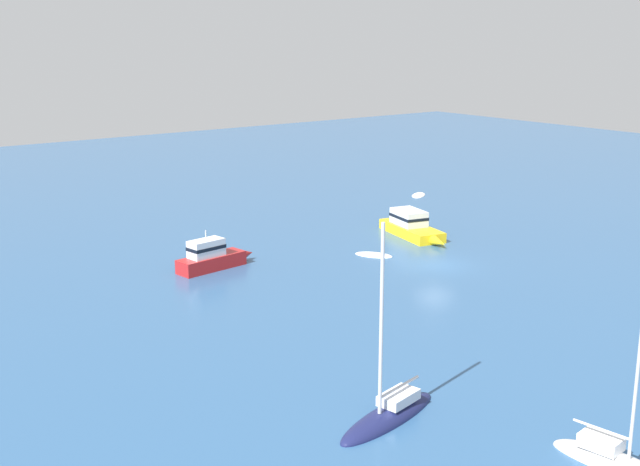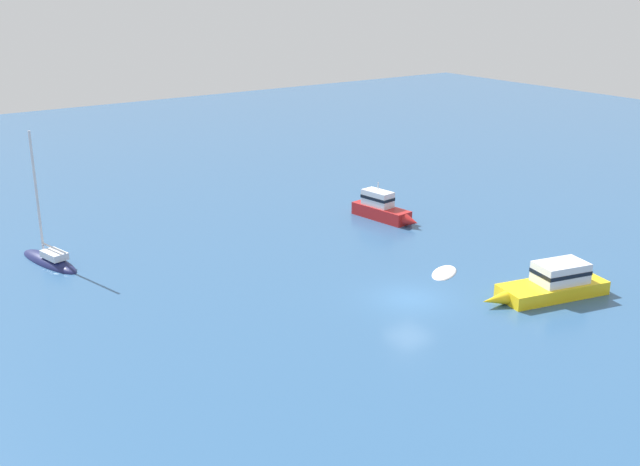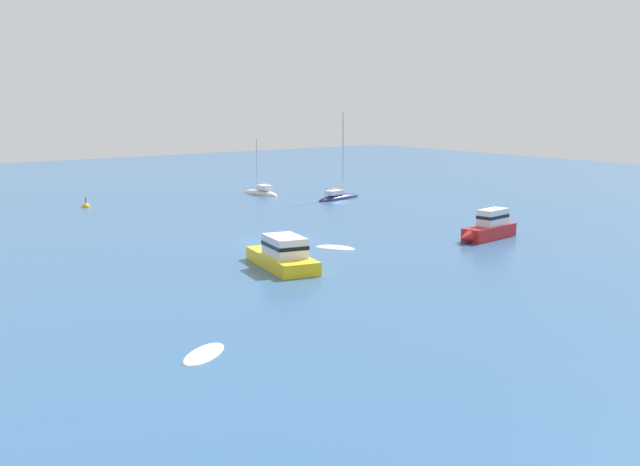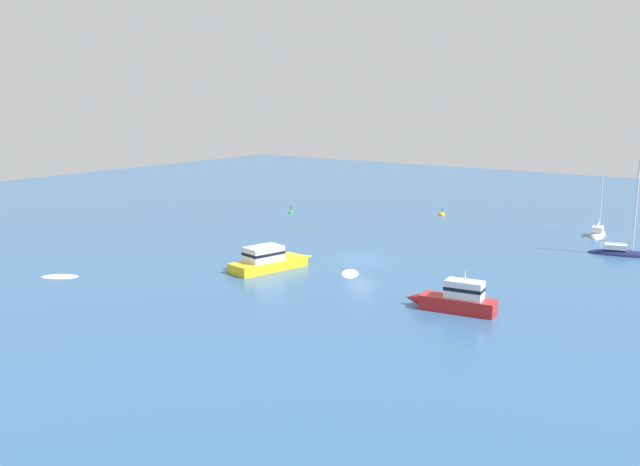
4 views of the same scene
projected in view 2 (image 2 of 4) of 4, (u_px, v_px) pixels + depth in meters
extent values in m
plane|color=#2D5684|center=(410.00, 299.00, 44.90)|extent=(160.00, 160.00, 0.00)
cube|color=yellow|center=(552.00, 289.00, 45.24)|extent=(6.90, 3.75, 0.80)
cone|color=yellow|center=(495.00, 300.00, 43.77)|extent=(1.77, 1.14, 0.80)
cube|color=silver|center=(561.00, 272.00, 45.09)|extent=(3.34, 2.51, 1.21)
cube|color=black|center=(561.00, 271.00, 45.07)|extent=(3.39, 2.56, 0.24)
cube|color=#B21E1E|center=(381.00, 213.00, 59.60)|extent=(2.20, 5.15, 0.97)
cone|color=#B21E1E|center=(411.00, 221.00, 57.47)|extent=(1.13, 1.37, 0.97)
cube|color=silver|center=(378.00, 198.00, 59.54)|extent=(1.55, 2.61, 1.20)
cube|color=black|center=(378.00, 197.00, 59.52)|extent=(1.60, 2.65, 0.24)
cylinder|color=silver|center=(378.00, 187.00, 59.24)|extent=(0.08, 0.08, 0.67)
ellipsoid|color=white|center=(444.00, 273.00, 48.80)|extent=(3.16, 2.63, 0.35)
ellipsoid|color=#191E4C|center=(50.00, 263.00, 50.59)|extent=(2.85, 6.43, 1.01)
cube|color=silver|center=(54.00, 255.00, 49.89)|extent=(1.44, 2.06, 0.45)
cylinder|color=silver|center=(37.00, 194.00, 49.53)|extent=(0.16, 0.16, 8.21)
cylinder|color=silver|center=(54.00, 248.00, 49.71)|extent=(0.75, 2.77, 0.13)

